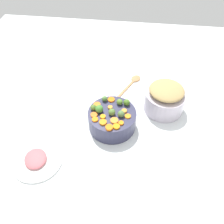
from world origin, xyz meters
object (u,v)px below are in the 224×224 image
wooden_spoon (131,83)px  ham_plate (37,160)px  serving_bowl_carrots (112,120)px  metal_pot (164,101)px

wooden_spoon → ham_plate: 0.74m
serving_bowl_carrots → metal_pot: 0.32m
serving_bowl_carrots → wooden_spoon: 0.38m
ham_plate → serving_bowl_carrots: bearing=127.9°
serving_bowl_carrots → ham_plate: serving_bowl_carrots is taller
wooden_spoon → ham_plate: size_ratio=1.25×
metal_pot → wooden_spoon: size_ratio=0.73×
serving_bowl_carrots → wooden_spoon: size_ratio=0.82×
serving_bowl_carrots → metal_pot: metal_pot is taller
metal_pot → wooden_spoon: 0.28m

